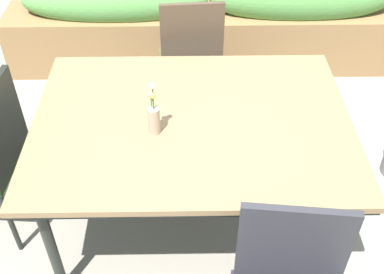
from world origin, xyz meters
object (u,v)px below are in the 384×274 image
(dining_table, at_px, (192,128))
(chair_far_side, at_px, (191,58))
(flower_vase, at_px, (154,116))
(planter_box, at_px, (210,23))

(dining_table, bearing_deg, chair_far_side, 89.66)
(chair_far_side, xyz_separation_m, flower_vase, (-0.18, -0.94, 0.29))
(chair_far_side, distance_m, planter_box, 0.80)
(dining_table, bearing_deg, planter_box, 84.15)
(flower_vase, bearing_deg, planter_box, 78.65)
(dining_table, relative_size, flower_vase, 5.49)
(dining_table, bearing_deg, flower_vase, -153.28)
(chair_far_side, height_order, flower_vase, flower_vase)
(chair_far_side, bearing_deg, dining_table, -94.43)
(chair_far_side, xyz_separation_m, planter_box, (0.16, 0.77, -0.16))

